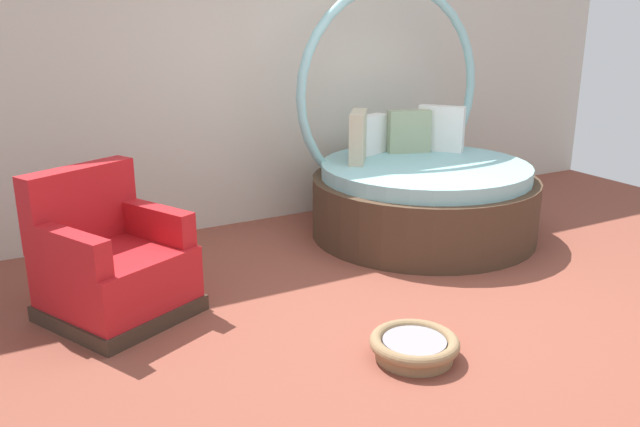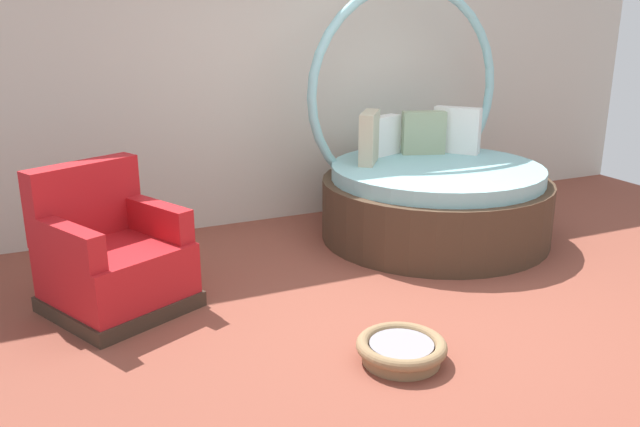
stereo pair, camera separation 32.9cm
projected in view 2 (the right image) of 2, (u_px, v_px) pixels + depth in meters
The scene contains 5 objects.
ground_plane at pixel (422, 310), 4.33m from camera, with size 8.00×8.00×0.02m, color brown.
back_wall at pixel (288, 62), 5.93m from camera, with size 8.00×0.12×2.88m, color beige.
round_daybed at pixel (431, 188), 5.64m from camera, with size 1.94×1.94×2.15m.
red_armchair at pixel (112, 260), 4.27m from camera, with size 1.06×1.06×0.94m.
pet_basket at pixel (401, 349), 3.66m from camera, with size 0.51×0.51×0.13m.
Camera 2 is at (-2.26, -3.31, 1.88)m, focal length 36.79 mm.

